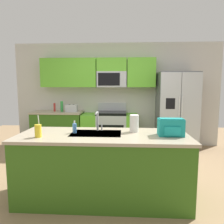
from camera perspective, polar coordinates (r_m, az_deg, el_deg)
ground_plane at (r=3.69m, az=-0.18°, el=-17.65°), size 9.00×9.00×0.00m
kitchen_wall_unit at (r=5.43m, az=-0.37°, el=6.44°), size 5.20×0.43×2.60m
back_counter at (r=5.51m, az=-14.27°, el=-4.48°), size 1.24×0.63×0.90m
range_oven at (r=5.27m, az=-0.55°, el=-4.88°), size 1.36×0.61×1.10m
refrigerator at (r=5.26m, az=16.92°, el=0.10°), size 0.90×0.76×1.85m
island_counter at (r=2.99m, az=-2.39°, el=-14.31°), size 2.28×0.90×0.90m
toaster at (r=5.28m, az=-10.81°, el=1.03°), size 0.28×0.16×0.18m
pepper_mill at (r=5.45m, az=-15.19°, el=1.23°), size 0.05×0.05×0.21m
bottle_green at (r=5.35m, az=-13.35°, el=1.47°), size 0.07×0.07×0.26m
sink_faucet at (r=3.02m, az=-3.86°, el=-2.00°), size 0.09×0.21×0.28m
drink_cup_yellow at (r=2.83m, az=-19.25°, el=-4.80°), size 0.08×0.08×0.28m
soap_dispenser at (r=2.96m, az=-10.05°, el=-4.28°), size 0.06×0.06×0.17m
paper_towel_roll at (r=2.99m, az=5.98°, el=-3.07°), size 0.12×0.12×0.24m
backpack at (r=2.85m, az=15.55°, el=-3.85°), size 0.32×0.22×0.23m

